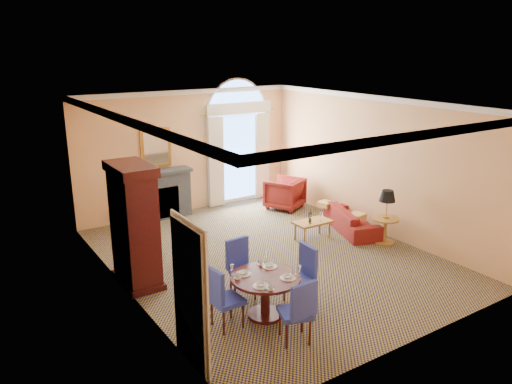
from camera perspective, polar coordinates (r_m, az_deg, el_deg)
ground at (r=10.58m, az=1.49°, el=-7.41°), size 7.50×7.50×0.00m
room_envelope at (r=10.37m, az=-0.63°, el=6.62°), size 6.04×7.52×3.45m
armoire at (r=9.34m, az=-13.71°, el=-3.94°), size 0.65×1.16×2.28m
dining_table at (r=8.19m, az=1.08°, el=-10.74°), size 1.14×1.14×0.92m
dining_chair_north at (r=8.86m, az=-1.84°, el=-8.19°), size 0.58×0.58×1.03m
dining_chair_south at (r=7.51m, az=4.96°, el=-13.09°), size 0.58×0.58×1.03m
dining_chair_east at (r=8.62m, az=5.39°, el=-9.01°), size 0.56×0.56×1.03m
dining_chair_west at (r=7.87m, az=-4.02°, el=-11.59°), size 0.50×0.49×1.03m
sofa at (r=12.15m, az=10.92°, el=-3.12°), size 1.32×2.01×0.55m
armchair at (r=13.55m, az=3.28°, el=-0.15°), size 1.21×1.22×0.84m
coffee_table at (r=11.43m, az=6.50°, el=-3.47°), size 0.87×0.49×0.76m
side_table at (r=11.38m, az=14.68°, el=-2.05°), size 0.60×0.60×1.21m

